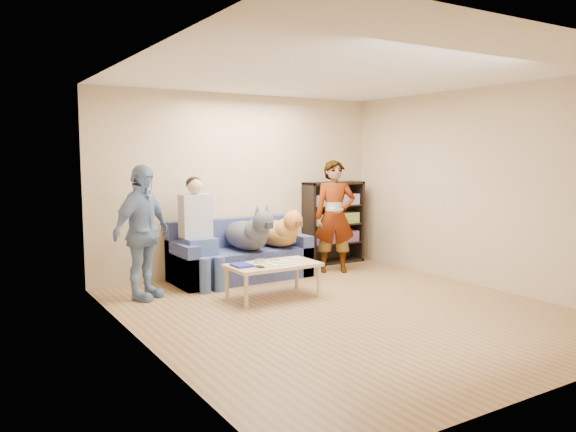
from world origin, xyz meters
TOP-DOWN VIEW (x-y plane):
  - ground at (0.00, 0.00)m, footprint 5.00×5.00m
  - ceiling at (0.00, 0.00)m, footprint 5.00×5.00m
  - wall_back at (0.00, 2.50)m, footprint 4.50×0.00m
  - wall_front at (0.00, -2.50)m, footprint 4.50×0.00m
  - wall_left at (-2.25, 0.00)m, footprint 0.00×5.00m
  - wall_right at (2.25, 0.00)m, footprint 0.00×5.00m
  - blanket at (0.46, 1.98)m, footprint 0.41×0.35m
  - person_standing_right at (1.15, 1.75)m, footprint 0.72×0.64m
  - person_standing_left at (-1.75, 1.69)m, footprint 1.01×0.86m
  - held_controller at (0.95, 1.55)m, footprint 0.05×0.12m
  - notebook_blue at (-0.79, 0.97)m, footprint 0.20×0.26m
  - papers at (-0.34, 0.82)m, footprint 0.26×0.20m
  - magazine at (-0.31, 0.84)m, footprint 0.22×0.17m
  - camera_silver at (-0.51, 1.04)m, footprint 0.11×0.06m
  - controller_a at (-0.11, 1.02)m, footprint 0.04×0.13m
  - controller_b at (-0.03, 0.94)m, footprint 0.09×0.06m
  - headphone_cup_a at (-0.19, 0.90)m, footprint 0.07×0.07m
  - headphone_cup_b at (-0.19, 0.98)m, footprint 0.07×0.07m
  - pen_orange at (-0.41, 0.76)m, footprint 0.13×0.06m
  - pen_black at (-0.27, 1.10)m, footprint 0.13×0.08m
  - wallet at (-0.64, 0.80)m, footprint 0.07×0.12m
  - sofa at (-0.25, 2.10)m, footprint 1.90×0.85m
  - person_seated at (-0.91, 1.97)m, footprint 0.40×0.73m
  - dog_gray at (-0.21, 1.87)m, footprint 0.46×1.27m
  - dog_tan at (0.29, 1.91)m, footprint 0.43×1.18m
  - coffee_table at (-0.39, 0.92)m, footprint 1.10×0.60m
  - bookshelf at (1.55, 2.33)m, footprint 1.00×0.34m

SIDE VIEW (x-z plane):
  - ground at x=0.00m, z-range 0.00..0.00m
  - sofa at x=-0.25m, z-range -0.13..0.69m
  - coffee_table at x=-0.39m, z-range 0.16..0.58m
  - pen_orange at x=-0.41m, z-range 0.42..0.43m
  - pen_black at x=-0.27m, z-range 0.42..0.43m
  - papers at x=-0.34m, z-range 0.42..0.43m
  - wallet at x=-0.64m, z-range 0.42..0.43m
  - headphone_cup_a at x=-0.19m, z-range 0.42..0.44m
  - headphone_cup_b at x=-0.19m, z-range 0.42..0.44m
  - notebook_blue at x=-0.79m, z-range 0.42..0.45m
  - controller_a at x=-0.11m, z-range 0.42..0.45m
  - controller_b at x=-0.03m, z-range 0.42..0.45m
  - magazine at x=-0.31m, z-range 0.43..0.45m
  - camera_silver at x=-0.51m, z-range 0.42..0.47m
  - blanket at x=0.46m, z-range 0.43..0.57m
  - dog_tan at x=0.29m, z-range 0.34..0.96m
  - dog_gray at x=-0.21m, z-range 0.33..0.99m
  - bookshelf at x=1.55m, z-range 0.03..1.33m
  - person_seated at x=-0.91m, z-range 0.04..1.51m
  - person_standing_left at x=-1.75m, z-range 0.00..1.62m
  - person_standing_right at x=1.15m, z-range 0.00..1.65m
  - held_controller at x=0.95m, z-range 0.96..0.99m
  - wall_back at x=0.00m, z-range -0.95..3.55m
  - wall_front at x=0.00m, z-range -0.95..3.55m
  - wall_left at x=-2.25m, z-range -1.20..3.80m
  - wall_right at x=2.25m, z-range -1.20..3.80m
  - ceiling at x=0.00m, z-range 2.60..2.60m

